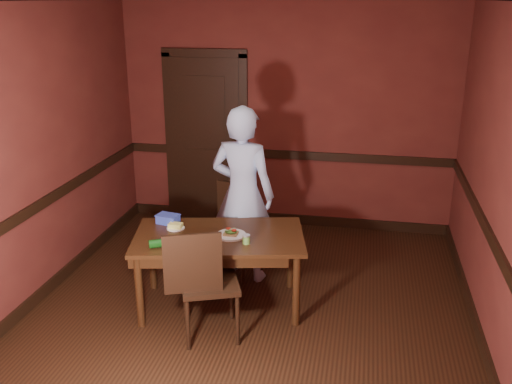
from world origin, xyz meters
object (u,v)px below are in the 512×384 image
at_px(sandwich_plate, 231,234).
at_px(cheese_saucer, 176,227).
at_px(chair_near, 210,281).
at_px(food_tub, 168,219).
at_px(dining_table, 220,271).
at_px(chair_far, 237,231).
at_px(sauce_jar, 246,239).
at_px(person, 243,194).

relative_size(sandwich_plate, cheese_saucer, 1.63).
relative_size(chair_near, food_tub, 4.32).
bearing_deg(dining_table, chair_far, 77.30).
distance_m(chair_far, food_tub, 0.81).
relative_size(cheese_saucer, food_tub, 0.72).
bearing_deg(sandwich_plate, sauce_jar, -38.63).
bearing_deg(chair_far, cheese_saucer, -105.33).
bearing_deg(sauce_jar, chair_near, -125.17).
bearing_deg(sandwich_plate, dining_table, 179.09).
distance_m(chair_near, food_tub, 0.91).
relative_size(chair_far, chair_near, 0.92).
bearing_deg(cheese_saucer, person, 47.42).
bearing_deg(sauce_jar, sandwich_plate, 141.37).
relative_size(chair_far, sauce_jar, 11.31).
height_order(chair_near, food_tub, chair_near).
relative_size(sauce_jar, cheese_saucer, 0.49).
distance_m(dining_table, chair_far, 0.70).
bearing_deg(cheese_saucer, dining_table, -8.96).
relative_size(person, sandwich_plate, 6.62).
bearing_deg(sauce_jar, chair_far, 108.07).
distance_m(dining_table, food_tub, 0.69).
bearing_deg(cheese_saucer, sauce_jar, -16.05).
bearing_deg(chair_far, chair_near, -68.77).
bearing_deg(sauce_jar, person, 104.42).
xyz_separation_m(chair_far, sauce_jar, (0.27, -0.83, 0.29)).
height_order(chair_far, chair_near, chair_near).
height_order(cheese_saucer, food_tub, food_tub).
xyz_separation_m(person, sauce_jar, (0.20, -0.76, -0.14)).
height_order(dining_table, person, person).
height_order(dining_table, chair_near, chair_near).
bearing_deg(chair_far, sandwich_plate, -61.93).
bearing_deg(food_tub, cheese_saucer, -32.47).
bearing_deg(food_tub, dining_table, -5.73).
distance_m(chair_far, chair_near, 1.17).
relative_size(chair_far, sandwich_plate, 3.42).
distance_m(chair_near, sauce_jar, 0.49).
height_order(person, sandwich_plate, person).
relative_size(chair_far, food_tub, 3.98).
relative_size(chair_near, cheese_saucer, 6.05).
xyz_separation_m(sauce_jar, cheese_saucer, (-0.71, 0.20, -0.02)).
bearing_deg(chair_near, cheese_saucer, -70.03).
distance_m(dining_table, sauce_jar, 0.50).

